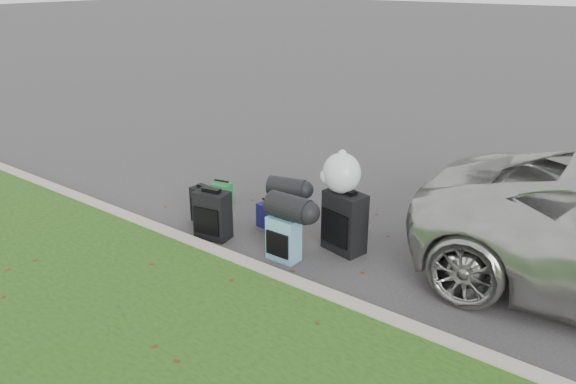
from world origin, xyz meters
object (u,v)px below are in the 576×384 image
Objects in this scene: suitcase_teal at (284,239)px; tote_navy at (270,215)px; suitcase_small_black at (205,206)px; tote_green at (222,193)px; suitcase_olive at (286,218)px; suitcase_large_black_right at (344,222)px; suitcase_large_black_left at (213,215)px.

suitcase_teal is 1.65× the size of tote_navy.
tote_green is at bearing 121.27° from suitcase_small_black.
suitcase_olive is 0.67× the size of suitcase_large_black_right.
suitcase_large_black_left is at bearing -162.42° from suitcase_olive.
tote_green is (-0.33, 0.67, -0.10)m from suitcase_small_black.
suitcase_large_black_right is at bearing -17.99° from tote_green.
suitcase_large_black_right reaches higher than suitcase_teal.
suitcase_olive is (1.14, 0.34, 0.01)m from suitcase_small_black.
tote_navy is at bearing 137.89° from suitcase_teal.
suitcase_olive is 1.55× the size of tote_navy.
suitcase_large_black_right reaches higher than tote_green.
suitcase_small_black is 0.78× the size of suitcase_large_black_left.
suitcase_large_black_left reaches higher than tote_navy.
suitcase_olive is 0.94× the size of suitcase_teal.
suitcase_teal is (1.51, -0.19, 0.02)m from suitcase_small_black.
suitcase_olive is 0.65m from suitcase_teal.
suitcase_olive is at bearing -9.95° from tote_navy.
suitcase_large_black_left reaches higher than suitcase_olive.
tote_green is (-1.47, 0.33, -0.11)m from suitcase_olive.
suitcase_small_black is 0.65× the size of suitcase_large_black_right.
suitcase_large_black_left is at bearing -112.22° from tote_navy.
suitcase_teal is at bearing -6.09° from suitcase_large_black_left.
suitcase_small_black is 2.01m from suitcase_large_black_right.
suitcase_olive is (0.72, 0.62, -0.06)m from suitcase_large_black_left.
suitcase_large_black_left is 1.17× the size of suitcase_teal.
suitcase_teal reaches higher than suitcase_olive.
suitcase_teal is 0.79m from suitcase_large_black_right.
suitcase_large_black_right is at bearing 54.27° from suitcase_teal.
suitcase_large_black_left is at bearing -28.40° from suitcase_small_black.
tote_navy is (-0.72, 0.63, -0.11)m from suitcase_teal.
suitcase_small_black is 0.91× the size of suitcase_teal.
suitcase_large_black_left is at bearing -176.52° from suitcase_teal.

